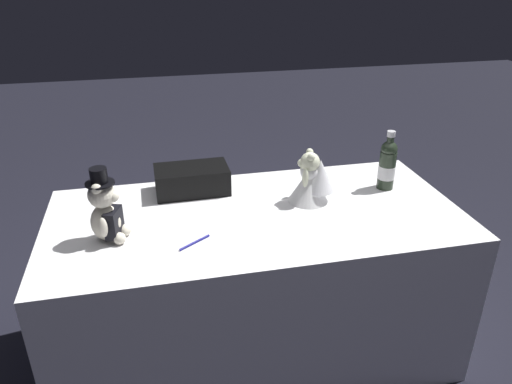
{
  "coord_description": "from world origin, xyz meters",
  "views": [
    {
      "loc": [
        0.39,
        1.75,
        1.71
      ],
      "look_at": [
        0.0,
        0.0,
        0.83
      ],
      "focal_mm": 34.13,
      "sensor_mm": 36.0,
      "label": 1
    }
  ],
  "objects_px": {
    "champagne_bottle": "(387,164)",
    "signing_pen": "(194,243)",
    "gift_case_black": "(192,180)",
    "teddy_bear_groom": "(106,211)",
    "teddy_bear_bride": "(312,180)"
  },
  "relations": [
    {
      "from": "teddy_bear_bride",
      "to": "signing_pen",
      "type": "distance_m",
      "value": 0.61
    },
    {
      "from": "teddy_bear_groom",
      "to": "signing_pen",
      "type": "height_order",
      "value": "teddy_bear_groom"
    },
    {
      "from": "champagne_bottle",
      "to": "gift_case_black",
      "type": "bearing_deg",
      "value": -10.04
    },
    {
      "from": "teddy_bear_bride",
      "to": "teddy_bear_groom",
      "type": "bearing_deg",
      "value": 9.41
    },
    {
      "from": "teddy_bear_bride",
      "to": "signing_pen",
      "type": "relative_size",
      "value": 1.82
    },
    {
      "from": "teddy_bear_bride",
      "to": "signing_pen",
      "type": "xyz_separation_m",
      "value": [
        0.54,
        0.25,
        -0.1
      ]
    },
    {
      "from": "teddy_bear_groom",
      "to": "gift_case_black",
      "type": "xyz_separation_m",
      "value": [
        -0.35,
        -0.35,
        -0.06
      ]
    },
    {
      "from": "champagne_bottle",
      "to": "signing_pen",
      "type": "xyz_separation_m",
      "value": [
        0.92,
        0.3,
        -0.11
      ]
    },
    {
      "from": "champagne_bottle",
      "to": "signing_pen",
      "type": "distance_m",
      "value": 0.97
    },
    {
      "from": "teddy_bear_bride",
      "to": "champagne_bottle",
      "type": "relative_size",
      "value": 0.85
    },
    {
      "from": "signing_pen",
      "to": "gift_case_black",
      "type": "xyz_separation_m",
      "value": [
        -0.04,
        -0.45,
        0.05
      ]
    },
    {
      "from": "champagne_bottle",
      "to": "gift_case_black",
      "type": "height_order",
      "value": "champagne_bottle"
    },
    {
      "from": "champagne_bottle",
      "to": "teddy_bear_bride",
      "type": "bearing_deg",
      "value": 7.75
    },
    {
      "from": "champagne_bottle",
      "to": "signing_pen",
      "type": "relative_size",
      "value": 2.15
    },
    {
      "from": "signing_pen",
      "to": "teddy_bear_groom",
      "type": "bearing_deg",
      "value": -19.15
    }
  ]
}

